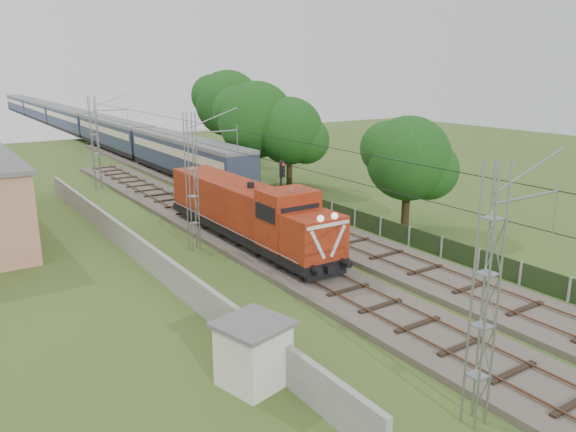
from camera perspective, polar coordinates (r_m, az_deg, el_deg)
ground at (r=25.55m, az=8.32°, el=-9.25°), size 140.00×140.00×0.00m
track_main at (r=30.64m, az=-0.42°, el=-4.54°), size 4.20×70.00×0.45m
track_side at (r=43.81m, az=-4.26°, el=1.40°), size 4.20×80.00×0.45m
catenary at (r=32.51m, az=-9.66°, el=3.46°), size 3.31×70.00×8.00m
boundary_wall at (r=32.11m, az=-15.19°, el=-3.10°), size 0.25×40.00×1.50m
fence at (r=32.71m, az=15.36°, el=-3.05°), size 0.12×32.00×1.20m
locomotive at (r=33.31m, az=-4.15°, el=0.50°), size 2.80×15.96×4.05m
coach_rake at (r=95.71m, az=-21.21°, el=9.18°), size 2.97×111.18×3.44m
signal_post at (r=36.02m, az=-0.64°, el=3.39°), size 0.50×0.40×4.65m
relay_hut at (r=19.32m, az=-3.54°, el=-13.70°), size 2.66×2.66×2.27m
tree_a at (r=37.04m, az=12.21°, el=5.64°), size 5.74×5.46×7.44m
tree_b at (r=49.12m, az=0.22°, el=8.56°), size 6.13×5.84×7.94m
tree_c at (r=50.49m, az=-3.14°, el=9.64°), size 7.13×6.79×9.24m
tree_d at (r=65.23m, az=-6.02°, el=11.24°), size 7.79×7.42×10.10m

